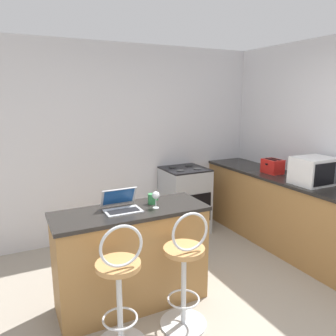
% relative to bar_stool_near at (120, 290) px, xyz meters
% --- Properties ---
extents(wall_back, '(12.00, 0.06, 2.60)m').
position_rel_bar_stool_near_xyz_m(wall_back, '(0.82, 2.12, 0.80)').
color(wall_back, silver).
rests_on(wall_back, ground_plane).
extents(breakfast_bar, '(1.39, 0.52, 0.93)m').
position_rel_bar_stool_near_xyz_m(breakfast_bar, '(0.28, 0.50, -0.03)').
color(breakfast_bar, '#9E703D').
rests_on(breakfast_bar, ground_plane).
extents(counter_right, '(0.61, 3.02, 0.93)m').
position_rel_bar_stool_near_xyz_m(counter_right, '(2.46, 0.60, -0.03)').
color(counter_right, '#9E703D').
rests_on(counter_right, ground_plane).
extents(bar_stool_near, '(0.40, 0.40, 1.04)m').
position_rel_bar_stool_near_xyz_m(bar_stool_near, '(0.00, 0.00, 0.00)').
color(bar_stool_near, silver).
rests_on(bar_stool_near, ground_plane).
extents(bar_stool_far, '(0.40, 0.40, 1.04)m').
position_rel_bar_stool_near_xyz_m(bar_stool_far, '(0.56, 0.00, 0.00)').
color(bar_stool_far, silver).
rests_on(bar_stool_far, ground_plane).
extents(laptop, '(0.32, 0.26, 0.19)m').
position_rel_bar_stool_near_xyz_m(laptop, '(0.20, 0.53, 0.48)').
color(laptop, '#B7BABF').
rests_on(laptop, breakfast_bar).
extents(microwave, '(0.45, 0.36, 0.31)m').
position_rel_bar_stool_near_xyz_m(microwave, '(2.46, 0.39, 0.59)').
color(microwave, white).
rests_on(microwave, counter_right).
extents(toaster, '(0.21, 0.25, 0.19)m').
position_rel_bar_stool_near_xyz_m(toaster, '(2.45, 1.02, 0.52)').
color(toaster, red).
rests_on(toaster, counter_right).
extents(stove_range, '(0.59, 0.59, 0.94)m').
position_rel_bar_stool_near_xyz_m(stove_range, '(1.56, 1.78, -0.03)').
color(stove_range, '#9EA3A8').
rests_on(stove_range, ground_plane).
extents(wine_glass_short, '(0.07, 0.07, 0.16)m').
position_rel_bar_stool_near_xyz_m(wine_glass_short, '(0.50, 0.44, 0.55)').
color(wine_glass_short, silver).
rests_on(wine_glass_short, breakfast_bar).
extents(mug_green, '(0.09, 0.07, 0.10)m').
position_rel_bar_stool_near_xyz_m(mug_green, '(0.52, 0.57, 0.48)').
color(mug_green, '#338447').
rests_on(mug_green, breakfast_bar).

